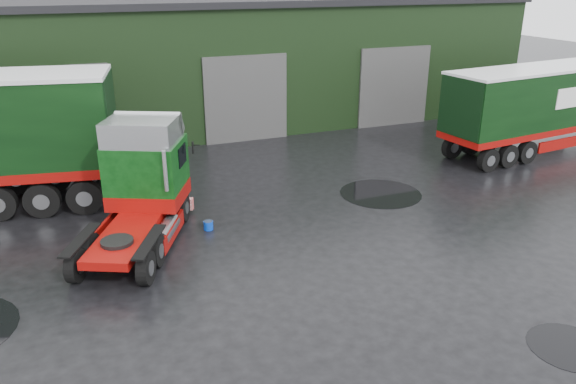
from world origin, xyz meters
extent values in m
plane|color=black|center=(0.00, 0.00, 0.00)|extent=(100.00, 100.00, 0.00)
cube|color=black|center=(2.00, 20.00, 3.00)|extent=(32.00, 12.00, 6.00)
cylinder|color=#0833B2|center=(-2.24, 4.91, 0.14)|extent=(0.32, 0.32, 0.28)
cylinder|color=black|center=(4.34, 5.55, 0.00)|extent=(2.95, 2.95, 0.01)
cylinder|color=black|center=(3.47, -3.78, 0.00)|extent=(1.77, 1.77, 0.01)
camera|label=1|loc=(-5.89, -10.77, 7.50)|focal=35.00mm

